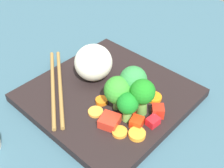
% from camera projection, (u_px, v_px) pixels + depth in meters
% --- Properties ---
extents(ground_plane, '(1.10, 1.10, 0.02)m').
position_uv_depth(ground_plane, '(109.00, 102.00, 0.55)').
color(ground_plane, '#345766').
extents(square_plate, '(0.27, 0.27, 0.02)m').
position_uv_depth(square_plate, '(108.00, 95.00, 0.54)').
color(square_plate, black).
rests_on(square_plate, ground_plane).
extents(rice_mound, '(0.10, 0.10, 0.07)m').
position_uv_depth(rice_mound, '(93.00, 62.00, 0.54)').
color(rice_mound, white).
rests_on(rice_mound, square_plate).
extents(broccoli_floret_0, '(0.04, 0.04, 0.05)m').
position_uv_depth(broccoli_floret_0, '(128.00, 105.00, 0.46)').
color(broccoli_floret_0, '#6DAF4B').
rests_on(broccoli_floret_0, square_plate).
extents(broccoli_floret_1, '(0.05, 0.05, 0.06)m').
position_uv_depth(broccoli_floret_1, '(118.00, 90.00, 0.48)').
color(broccoli_floret_1, '#81B55D').
rests_on(broccoli_floret_1, square_plate).
extents(broccoli_floret_2, '(0.04, 0.04, 0.07)m').
position_uv_depth(broccoli_floret_2, '(144.00, 93.00, 0.46)').
color(broccoli_floret_2, '#66A543').
rests_on(broccoli_floret_2, square_plate).
extents(broccoli_floret_3, '(0.05, 0.05, 0.07)m').
position_uv_depth(broccoli_floret_3, '(133.00, 81.00, 0.48)').
color(broccoli_floret_3, '#7BB35D').
rests_on(broccoli_floret_3, square_plate).
extents(carrot_slice_0, '(0.03, 0.03, 0.00)m').
position_uv_depth(carrot_slice_0, '(96.00, 112.00, 0.49)').
color(carrot_slice_0, '#FC9A37').
rests_on(carrot_slice_0, square_plate).
extents(carrot_slice_1, '(0.03, 0.03, 0.01)m').
position_uv_depth(carrot_slice_1, '(154.00, 97.00, 0.52)').
color(carrot_slice_1, orange).
rests_on(carrot_slice_1, square_plate).
extents(carrot_slice_2, '(0.04, 0.04, 0.01)m').
position_uv_depth(carrot_slice_2, '(137.00, 134.00, 0.45)').
color(carrot_slice_2, orange).
rests_on(carrot_slice_2, square_plate).
extents(carrot_slice_3, '(0.02, 0.02, 0.01)m').
position_uv_depth(carrot_slice_3, '(120.00, 132.00, 0.45)').
color(carrot_slice_3, orange).
rests_on(carrot_slice_3, square_plate).
extents(carrot_slice_4, '(0.04, 0.04, 0.01)m').
position_uv_depth(carrot_slice_4, '(127.00, 88.00, 0.53)').
color(carrot_slice_4, orange).
rests_on(carrot_slice_4, square_plate).
extents(carrot_slice_5, '(0.03, 0.03, 0.01)m').
position_uv_depth(carrot_slice_5, '(102.00, 101.00, 0.51)').
color(carrot_slice_5, orange).
rests_on(carrot_slice_5, square_plate).
extents(pepper_chunk_0, '(0.04, 0.04, 0.02)m').
position_uv_depth(pepper_chunk_0, '(110.00, 121.00, 0.46)').
color(pepper_chunk_0, red).
rests_on(pepper_chunk_0, square_plate).
extents(pepper_chunk_1, '(0.02, 0.02, 0.01)m').
position_uv_depth(pepper_chunk_1, '(153.00, 121.00, 0.47)').
color(pepper_chunk_1, red).
rests_on(pepper_chunk_1, square_plate).
extents(pepper_chunk_2, '(0.03, 0.03, 0.02)m').
position_uv_depth(pepper_chunk_2, '(158.00, 111.00, 0.48)').
color(pepper_chunk_2, red).
rests_on(pepper_chunk_2, square_plate).
extents(pepper_chunk_3, '(0.03, 0.03, 0.02)m').
position_uv_depth(pepper_chunk_3, '(137.00, 122.00, 0.46)').
color(pepper_chunk_3, red).
rests_on(pepper_chunk_3, square_plate).
extents(pepper_chunk_4, '(0.02, 0.03, 0.02)m').
position_uv_depth(pepper_chunk_4, '(130.00, 107.00, 0.49)').
color(pepper_chunk_4, red).
rests_on(pepper_chunk_4, square_plate).
extents(chicken_piece_2, '(0.04, 0.04, 0.02)m').
position_uv_depth(chicken_piece_2, '(117.00, 94.00, 0.51)').
color(chicken_piece_2, tan).
rests_on(chicken_piece_2, square_plate).
extents(chopstick_pair, '(0.19, 0.15, 0.01)m').
position_uv_depth(chopstick_pair, '(56.00, 86.00, 0.54)').
color(chopstick_pair, olive).
rests_on(chopstick_pair, square_plate).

